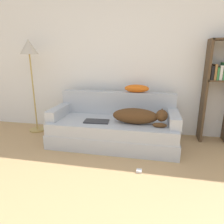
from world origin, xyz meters
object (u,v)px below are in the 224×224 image
Objects in this scene: couch at (113,132)px; throw_pillow at (137,88)px; bookshelf at (219,85)px; dog at (139,116)px; laptop at (97,121)px; power_adapter at (139,171)px; floor_lamp at (30,56)px.

throw_pillow is (0.31, 0.36, 0.62)m from couch.
couch is 4.89× the size of throw_pillow.
couch is 1.22× the size of bookshelf.
bookshelf is at bearing 25.62° from dog.
power_adapter is (0.67, -0.57, -0.38)m from laptop.
dog is 0.62m from laptop.
floor_lamp is 24.77× the size of power_adapter.
dog is 0.49× the size of bookshelf.
laptop is at bearing -176.48° from dog.
couch is 1.20× the size of floor_lamp.
throw_pillow is (0.53, 0.49, 0.42)m from laptop.
couch is at bearing -130.61° from throw_pillow.
dog reaches higher than power_adapter.
couch is 1.72m from bookshelf.
floor_lamp is (-1.85, 0.38, 0.80)m from dog.
bookshelf reaches higher than power_adapter.
floor_lamp is (-1.77, -0.07, 0.49)m from throw_pillow.
floor_lamp is at bearing 152.53° from power_adapter.
bookshelf is (1.12, 0.54, 0.39)m from dog.
couch is 0.33m from laptop.
laptop is 0.23× the size of floor_lamp.
couch is at bearing 122.34° from power_adapter.
laptop is 0.24× the size of bookshelf.
floor_lamp is at bearing -177.67° from throw_pillow.
dog is 12.05× the size of power_adapter.
throw_pillow is at bearing 99.94° from dog.
laptop is 0.83m from throw_pillow.
throw_pillow is at bearing 38.76° from laptop.
bookshelf is 3.00m from floor_lamp.
bookshelf reaches higher than throw_pillow.
laptop is 5.81× the size of power_adapter.
laptop is at bearing -161.58° from bookshelf.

